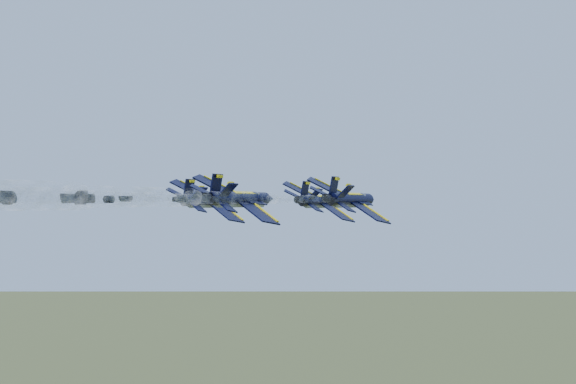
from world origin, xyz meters
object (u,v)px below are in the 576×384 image
at_px(jet_left, 212,200).
at_px(jet_slot, 241,199).
at_px(jet_lead, 321,201).
at_px(jet_right, 351,200).

height_order(jet_left, jet_slot, same).
bearing_deg(jet_lead, jet_right, -52.18).
distance_m(jet_right, jet_slot, 14.41).
distance_m(jet_lead, jet_right, 14.68).
bearing_deg(jet_right, jet_slot, -127.03).
relative_size(jet_lead, jet_slot, 1.00).
relative_size(jet_right, jet_slot, 1.00).
xyz_separation_m(jet_lead, jet_slot, (0.73, -23.09, 0.00)).
bearing_deg(jet_right, jet_left, -176.67).
height_order(jet_lead, jet_slot, same).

